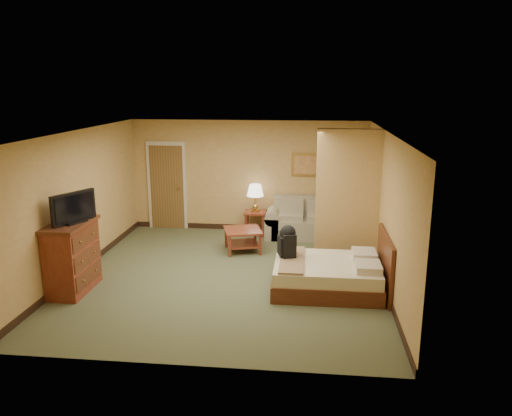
# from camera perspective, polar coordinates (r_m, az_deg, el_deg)

# --- Properties ---
(floor) EXTENTS (6.00, 6.00, 0.00)m
(floor) POSITION_cam_1_polar(r_m,az_deg,el_deg) (9.18, -3.17, -7.76)
(floor) COLOR #4F5738
(floor) RESTS_ON ground
(ceiling) EXTENTS (6.00, 6.00, 0.00)m
(ceiling) POSITION_cam_1_polar(r_m,az_deg,el_deg) (8.57, -3.41, 8.62)
(ceiling) COLOR white
(ceiling) RESTS_ON back_wall
(back_wall) EXTENTS (5.50, 0.02, 2.60)m
(back_wall) POSITION_cam_1_polar(r_m,az_deg,el_deg) (11.69, -0.89, 3.64)
(back_wall) COLOR tan
(back_wall) RESTS_ON floor
(left_wall) EXTENTS (0.02, 6.00, 2.60)m
(left_wall) POSITION_cam_1_polar(r_m,az_deg,el_deg) (9.62, -19.67, 0.56)
(left_wall) COLOR tan
(left_wall) RESTS_ON floor
(right_wall) EXTENTS (0.02, 6.00, 2.60)m
(right_wall) POSITION_cam_1_polar(r_m,az_deg,el_deg) (8.77, 14.73, -0.32)
(right_wall) COLOR tan
(right_wall) RESTS_ON floor
(partition) EXTENTS (1.20, 0.15, 2.60)m
(partition) POSITION_cam_1_polar(r_m,az_deg,el_deg) (9.60, 10.41, 1.13)
(partition) COLOR tan
(partition) RESTS_ON floor
(door) EXTENTS (0.94, 0.16, 2.10)m
(door) POSITION_cam_1_polar(r_m,az_deg,el_deg) (12.10, -10.12, 2.49)
(door) COLOR beige
(door) RESTS_ON floor
(baseboard) EXTENTS (5.50, 0.02, 0.12)m
(baseboard) POSITION_cam_1_polar(r_m,az_deg,el_deg) (11.97, -0.87, -2.22)
(baseboard) COLOR black
(baseboard) RESTS_ON floor
(loveseat) EXTENTS (1.79, 0.83, 0.90)m
(loveseat) POSITION_cam_1_polar(r_m,az_deg,el_deg) (11.42, 5.62, -1.86)
(loveseat) COLOR tan
(loveseat) RESTS_ON floor
(side_table) EXTENTS (0.50, 0.50, 0.55)m
(side_table) POSITION_cam_1_polar(r_m,az_deg,el_deg) (11.54, -0.09, -1.29)
(side_table) COLOR maroon
(side_table) RESTS_ON floor
(table_lamp) EXTENTS (0.38, 0.38, 0.63)m
(table_lamp) POSITION_cam_1_polar(r_m,az_deg,el_deg) (11.38, -0.09, 1.95)
(table_lamp) COLOR #B08E40
(table_lamp) RESTS_ON side_table
(coffee_table) EXTENTS (0.91, 0.91, 0.47)m
(coffee_table) POSITION_cam_1_polar(r_m,az_deg,el_deg) (10.38, -1.53, -3.16)
(coffee_table) COLOR maroon
(coffee_table) RESTS_ON floor
(wall_picture) EXTENTS (0.70, 0.04, 0.54)m
(wall_picture) POSITION_cam_1_polar(r_m,az_deg,el_deg) (11.53, 5.80, 4.94)
(wall_picture) COLOR #B78E3F
(wall_picture) RESTS_ON back_wall
(dresser) EXTENTS (0.59, 1.12, 1.19)m
(dresser) POSITION_cam_1_polar(r_m,az_deg,el_deg) (8.89, -20.26, -5.25)
(dresser) COLOR maroon
(dresser) RESTS_ON floor
(tv) EXTENTS (0.42, 0.78, 0.51)m
(tv) POSITION_cam_1_polar(r_m,az_deg,el_deg) (8.62, -20.12, -0.05)
(tv) COLOR black
(tv) RESTS_ON dresser
(bed) EXTENTS (1.89, 1.52, 0.99)m
(bed) POSITION_cam_1_polar(r_m,az_deg,el_deg) (8.61, 8.55, -7.49)
(bed) COLOR #4F2212
(bed) RESTS_ON floor
(backpack) EXTENTS (0.31, 0.39, 0.58)m
(backpack) POSITION_cam_1_polar(r_m,az_deg,el_deg) (8.57, 3.66, -3.77)
(backpack) COLOR black
(backpack) RESTS_ON bed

